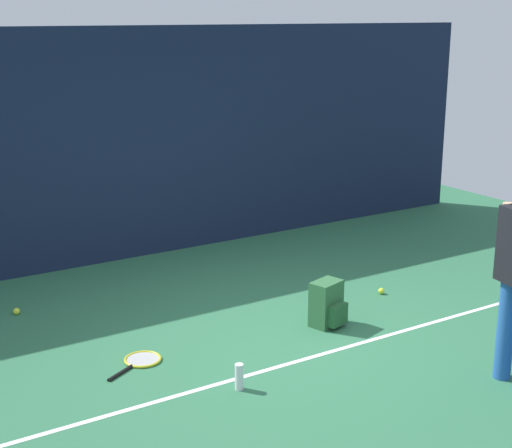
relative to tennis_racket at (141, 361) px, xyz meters
The scene contains 8 objects.
ground_plane 1.29m from the tennis_racket, 10.44° to the right, with size 12.00×12.00×0.00m, color #2D6B47.
back_fence 3.33m from the tennis_racket, 65.34° to the left, with size 10.00×0.10×2.75m, color #141E38.
court_line 1.45m from the tennis_racket, 29.07° to the right, with size 9.00×0.05×0.00m, color white.
tennis_racket is the anchor object (origin of this frame).
backpack 1.86m from the tennis_racket, ahead, with size 0.34×0.34×0.44m.
tennis_ball_near_player 1.75m from the tennis_racket, 110.45° to the left, with size 0.07×0.07×0.07m, color #CCE033.
tennis_ball_by_fence 2.84m from the tennis_racket, ahead, with size 0.07×0.07×0.07m, color #CCE033.
water_bottle 0.99m from the tennis_racket, 61.80° to the right, with size 0.07×0.07×0.22m, color white.
Camera 1 is at (-3.59, -5.34, 2.88)m, focal length 53.42 mm.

